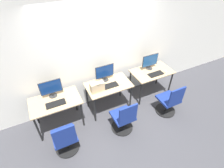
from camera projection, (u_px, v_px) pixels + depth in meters
The scene contains 18 objects.
ground_plane at pixel (114, 115), 4.24m from camera, with size 20.00×20.00×0.00m, color #3D3D42.
wall_back at pixel (100, 51), 3.88m from camera, with size 12.00×0.05×2.80m.
desk_left at pixel (56, 104), 3.64m from camera, with size 1.02×0.62×0.75m.
monitor_left at pixel (51, 88), 3.56m from camera, with size 0.45×0.17×0.40m.
keyboard_left at pixel (56, 104), 3.50m from camera, with size 0.39×0.17×0.02m.
mouse_left at pixel (68, 100), 3.56m from camera, with size 0.06×0.09×0.03m.
office_chair_left at pixel (66, 140), 3.32m from camera, with size 0.48×0.48×0.87m.
desk_center at pixel (108, 88), 4.05m from camera, with size 1.02×0.62×0.75m.
monitor_center at pixel (105, 72), 3.99m from camera, with size 0.45×0.17×0.40m.
keyboard_center at pixel (110, 86), 3.93m from camera, with size 0.39×0.17×0.02m.
mouse_center at pixel (120, 83), 4.01m from camera, with size 0.06×0.09×0.03m.
office_chair_center at pixel (124, 119), 3.71m from camera, with size 0.48×0.48×0.87m.
desk_right at pixel (152, 74), 4.46m from camera, with size 1.02×0.62×0.75m.
monitor_right at pixel (150, 61), 4.36m from camera, with size 0.45×0.17×0.40m.
keyboard_right at pixel (156, 74), 4.28m from camera, with size 0.39×0.17×0.02m.
mouse_right at pixel (166, 71), 4.36m from camera, with size 0.06×0.09×0.03m.
office_chair_right at pixel (169, 102), 4.10m from camera, with size 0.48×0.48×0.87m.
handbag at pixel (97, 87), 3.74m from camera, with size 0.30×0.18×0.25m.
Camera 1 is at (-1.27, -2.50, 3.27)m, focal length 28.00 mm.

